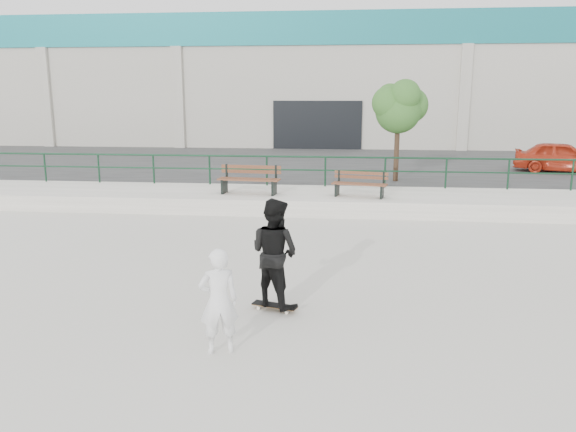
# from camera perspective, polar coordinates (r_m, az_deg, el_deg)

# --- Properties ---
(ground) EXTENTS (120.00, 120.00, 0.00)m
(ground) POSITION_cam_1_polar(r_m,az_deg,el_deg) (9.02, -5.64, -11.18)
(ground) COLOR #B7B3A7
(ground) RESTS_ON ground
(ledge) EXTENTS (30.00, 3.00, 0.50)m
(ledge) POSITION_cam_1_polar(r_m,az_deg,el_deg) (17.99, 0.42, 1.64)
(ledge) COLOR beige
(ledge) RESTS_ON ground
(parking_strip) EXTENTS (60.00, 14.00, 0.50)m
(parking_strip) POSITION_cam_1_polar(r_m,az_deg,el_deg) (26.36, 2.24, 5.05)
(parking_strip) COLOR #333333
(parking_strip) RESTS_ON ground
(railing) EXTENTS (28.00, 0.06, 1.03)m
(railing) POSITION_cam_1_polar(r_m,az_deg,el_deg) (19.12, 0.81, 5.29)
(railing) COLOR #143822
(railing) RESTS_ON ledge
(commercial_building) EXTENTS (44.20, 16.33, 8.00)m
(commercial_building) POSITION_cam_1_polar(r_m,az_deg,el_deg) (40.14, 3.68, 13.72)
(commercial_building) COLOR #AAA799
(commercial_building) RESTS_ON ground
(bench_left) EXTENTS (1.98, 0.73, 0.89)m
(bench_left) POSITION_cam_1_polar(r_m,az_deg,el_deg) (17.70, -3.93, 3.71)
(bench_left) COLOR brown
(bench_left) RESTS_ON ledge
(bench_right) EXTENTS (1.73, 0.82, 0.77)m
(bench_right) POSITION_cam_1_polar(r_m,az_deg,el_deg) (17.28, 7.31, 3.21)
(bench_right) COLOR brown
(bench_right) RESTS_ON ledge
(tree) EXTENTS (2.01, 1.79, 3.58)m
(tree) POSITION_cam_1_polar(r_m,az_deg,el_deg) (20.46, 11.23, 10.97)
(tree) COLOR #403120
(tree) RESTS_ON parking_strip
(red_car) EXTENTS (3.87, 2.38, 1.23)m
(red_car) POSITION_cam_1_polar(r_m,az_deg,el_deg) (25.00, 26.07, 5.41)
(red_car) COLOR #B92E16
(red_car) RESTS_ON parking_strip
(skateboard) EXTENTS (0.80, 0.42, 0.09)m
(skateboard) POSITION_cam_1_polar(r_m,az_deg,el_deg) (9.62, -1.36, -9.10)
(skateboard) COLOR black
(skateboard) RESTS_ON ground
(standing_skater) EXTENTS (1.12, 1.05, 1.83)m
(standing_skater) POSITION_cam_1_polar(r_m,az_deg,el_deg) (9.32, -1.39, -3.73)
(standing_skater) COLOR black
(standing_skater) RESTS_ON skateboard
(seated_skater) EXTENTS (0.64, 0.52, 1.52)m
(seated_skater) POSITION_cam_1_polar(r_m,az_deg,el_deg) (7.96, -7.05, -8.58)
(seated_skater) COLOR white
(seated_skater) RESTS_ON ground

